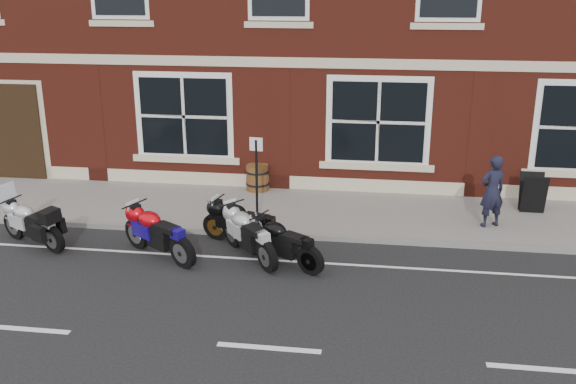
% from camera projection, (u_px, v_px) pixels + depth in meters
% --- Properties ---
extents(ground, '(80.00, 80.00, 0.00)m').
position_uv_depth(ground, '(295.00, 266.00, 12.54)').
color(ground, black).
rests_on(ground, ground).
extents(sidewalk, '(30.00, 3.00, 0.12)m').
position_uv_depth(sidewalk, '(311.00, 211.00, 15.34)').
color(sidewalk, slate).
rests_on(sidewalk, ground).
extents(kerb, '(30.00, 0.16, 0.12)m').
position_uv_depth(kerb, '(303.00, 236.00, 13.85)').
color(kerb, slate).
rests_on(kerb, ground).
extents(moto_touring_silver, '(1.78, 0.97, 1.27)m').
position_uv_depth(moto_touring_silver, '(32.00, 221.00, 13.41)').
color(moto_touring_silver, black).
rests_on(moto_touring_silver, ground).
extents(moto_sport_red, '(1.83, 1.28, 0.95)m').
position_uv_depth(moto_sport_red, '(158.00, 231.00, 12.81)').
color(moto_sport_red, black).
rests_on(moto_sport_red, ground).
extents(moto_sport_black, '(1.91, 0.74, 0.89)m').
position_uv_depth(moto_sport_black, '(243.00, 221.00, 13.43)').
color(moto_sport_black, black).
rests_on(moto_sport_black, ground).
extents(moto_sport_silver, '(1.42, 1.68, 0.93)m').
position_uv_depth(moto_sport_silver, '(250.00, 232.00, 12.77)').
color(moto_sport_silver, black).
rests_on(moto_sport_silver, ground).
extents(moto_naked_black, '(1.68, 1.13, 0.86)m').
position_uv_depth(moto_naked_black, '(283.00, 241.00, 12.47)').
color(moto_naked_black, black).
rests_on(moto_naked_black, ground).
extents(pedestrian_left, '(0.70, 0.60, 1.63)m').
position_uv_depth(pedestrian_left, '(492.00, 191.00, 14.02)').
color(pedestrian_left, black).
rests_on(pedestrian_left, sidewalk).
extents(a_board_sign, '(0.56, 0.37, 0.92)m').
position_uv_depth(a_board_sign, '(533.00, 193.00, 15.02)').
color(a_board_sign, black).
rests_on(a_board_sign, sidewalk).
extents(barrel_planter, '(0.61, 0.61, 0.68)m').
position_uv_depth(barrel_planter, '(257.00, 177.00, 16.65)').
color(barrel_planter, '#553816').
rests_on(barrel_planter, sidewalk).
extents(parking_sign, '(0.29, 0.06, 2.05)m').
position_uv_depth(parking_sign, '(257.00, 177.00, 13.76)').
color(parking_sign, black).
rests_on(parking_sign, sidewalk).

